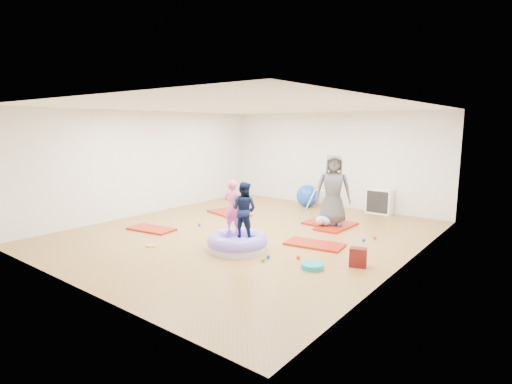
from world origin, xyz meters
The scene contains 19 objects.
room centered at (0.00, 0.00, 1.40)m, with size 7.01×8.01×2.81m.
gym_mat_front_left centered at (-1.93, -1.20, 0.02)m, with size 1.10×0.55×0.05m, color #9C2E16.
gym_mat_mid_left centered at (-1.62, 1.17, 0.03)m, with size 1.28×0.64×0.05m, color #9C2E16.
gym_mat_center_back centered at (0.85, 1.97, 0.02)m, with size 1.13×0.57×0.05m, color #9C2E16.
gym_mat_right centered at (1.69, 0.06, 0.02)m, with size 1.16×0.58×0.05m, color #9C2E16.
gym_mat_rear_right centered at (1.37, 1.68, 0.03)m, with size 1.21×0.60×0.05m, color #9C2E16.
inflatable_cushion centered at (0.64, -1.11, 0.15)m, with size 1.19×1.19×0.37m.
child_pink centered at (0.46, -1.03, 0.88)m, with size 0.39×0.26×1.07m, color #FF58A9.
child_navy centered at (0.81, -1.11, 0.88)m, with size 0.52×0.40×1.07m, color #0A1433.
adult_caregiver centered at (1.25, 1.69, 0.91)m, with size 0.84×0.55×1.72m, color #414347.
infant centered at (1.12, 1.44, 0.17)m, with size 0.40×0.41×0.24m.
ball_pit_balls centered at (0.65, 0.30, 0.04)m, with size 4.24×3.37×0.08m.
exercise_ball_blue centered at (-0.45, 3.39, 0.33)m, with size 0.66×0.66×0.66m, color blue.
exercise_ball_orange centered at (0.26, 3.37, 0.18)m, with size 0.36×0.36×0.36m, color orange.
infant_play_gym centered at (0.10, 3.32, 0.38)m, with size 0.74×0.70×0.56m.
cube_shelf centered at (1.60, 3.79, 0.35)m, with size 0.69×0.34×0.69m.
balance_disc centered at (2.32, -1.12, 0.04)m, with size 0.39×0.39×0.09m, color #119BA1.
backpack centered at (2.90, -0.56, 0.17)m, with size 0.29×0.18×0.33m, color #920A06.
yellow_toy centered at (-0.90, -2.02, 0.01)m, with size 0.20×0.20×0.03m, color gold.
Camera 1 is at (5.55, -6.83, 2.40)m, focal length 28.00 mm.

